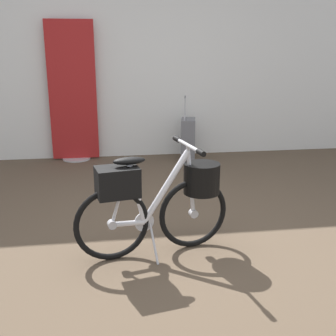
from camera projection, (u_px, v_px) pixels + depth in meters
The scene contains 5 objects.
ground_plane at pixel (187, 253), 2.99m from camera, with size 8.16×8.16×0.00m, color brown.
back_wall at pixel (146, 38), 5.38m from camera, with size 8.16×0.10×3.09m, color white.
floor_banner_stand at pixel (73, 99), 5.31m from camera, with size 0.60×0.36×1.77m.
folding_bike_foreground at pixel (160, 197), 2.89m from camera, with size 1.11×0.53×0.79m.
rolling_suitcase at pixel (188, 139), 5.45m from camera, with size 0.25×0.39×0.83m.
Camera 1 is at (-0.52, -2.66, 1.41)m, focal length 44.39 mm.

